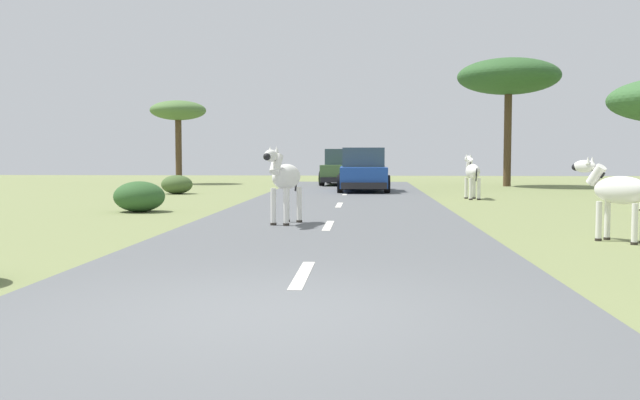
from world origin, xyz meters
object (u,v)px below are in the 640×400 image
object	(u,v)px
tree_5	(509,77)
bush_3	(177,184)
zebra_0	(285,178)
zebra_4	(617,191)
tree_2	(178,112)
bush_0	(139,197)
car_0	(344,168)
car_1	(363,171)
zebra_3	(472,172)

from	to	relation	value
tree_5	bush_3	distance (m)	16.64
zebra_0	zebra_4	distance (m)	6.43
tree_2	bush_0	xyz separation A→B (m)	(3.76, -18.13, -3.32)
bush_0	bush_3	size ratio (longest dim) A/B	1.12
zebra_0	zebra_4	size ratio (longest dim) A/B	1.14
car_0	car_1	bearing A→B (deg)	103.08
car_0	bush_3	world-z (taller)	car_0
car_0	tree_5	xyz separation A→B (m)	(7.83, -0.32, 4.33)
car_0	car_1	xyz separation A→B (m)	(0.97, -6.18, 0.00)
tree_5	car_0	bearing A→B (deg)	177.67
zebra_0	bush_0	world-z (taller)	zebra_0
zebra_0	zebra_3	world-z (taller)	zebra_0
zebra_4	car_1	size ratio (longest dim) A/B	0.34
tree_2	tree_5	bearing A→B (deg)	-7.02
zebra_3	car_1	xyz separation A→B (m)	(-3.71, 4.23, -0.07)
zebra_0	tree_5	bearing A→B (deg)	-97.19
car_1	tree_2	size ratio (longest dim) A/B	1.01
tree_2	tree_5	world-z (taller)	tree_5
car_1	bush_3	world-z (taller)	car_1
zebra_3	bush_3	xyz separation A→B (m)	(-10.89, 2.57, -0.56)
bush_0	zebra_0	bearing A→B (deg)	-40.05
car_1	bush_0	size ratio (longest dim) A/B	3.24
zebra_4	bush_3	size ratio (longest dim) A/B	1.22
zebra_0	tree_5	world-z (taller)	tree_5
zebra_4	tree_2	bearing A→B (deg)	81.27
zebra_3	zebra_4	xyz separation A→B (m)	(0.72, -11.83, -0.04)
bush_0	tree_5	bearing A→B (deg)	51.64
zebra_3	car_0	xyz separation A→B (m)	(-4.68, 10.40, -0.07)
car_1	tree_2	bearing A→B (deg)	-40.30
bush_0	bush_3	xyz separation A→B (m)	(-1.30, 8.58, -0.04)
car_0	bush_3	distance (m)	10.01
zebra_4	bush_0	xyz separation A→B (m)	(-10.31, 5.82, -0.48)
tree_5	bush_0	distance (m)	21.07
tree_5	tree_2	bearing A→B (deg)	172.98
car_0	bush_3	bearing A→B (deg)	55.79
zebra_3	tree_2	xyz separation A→B (m)	(-13.35, 12.12, 2.80)
car_1	tree_5	distance (m)	10.01
car_0	bush_0	bearing A→B (deg)	77.55
bush_3	car_1	bearing A→B (deg)	13.00
zebra_3	car_0	size ratio (longest dim) A/B	0.37
zebra_0	bush_0	xyz separation A→B (m)	(-4.28, 3.60, -0.62)
car_0	bush_0	xyz separation A→B (m)	(-4.91, -16.41, -0.44)
zebra_0	car_1	distance (m)	13.93
car_1	tree_5	size ratio (longest dim) A/B	0.72
zebra_3	tree_2	distance (m)	18.24
zebra_3	car_1	distance (m)	5.63
car_0	tree_5	size ratio (longest dim) A/B	0.73
zebra_4	tree_2	world-z (taller)	tree_2
car_1	zebra_3	bearing A→B (deg)	130.30
zebra_0	car_1	size ratio (longest dim) A/B	0.39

